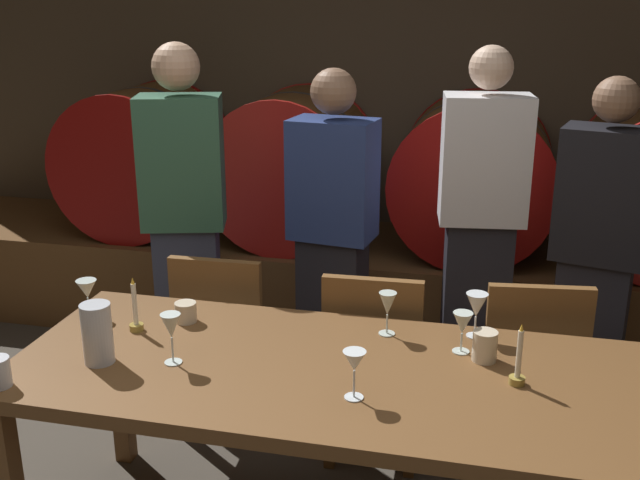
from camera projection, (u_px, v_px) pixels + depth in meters
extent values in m
cube|color=brown|center=(397.00, 84.00, 4.65)|extent=(6.47, 0.24, 2.79)
cube|color=brown|center=(379.00, 286.00, 4.50)|extent=(5.82, 0.90, 0.54)
cylinder|color=brown|center=(145.00, 159.00, 4.59)|extent=(0.86, 0.71, 0.86)
cylinder|color=maroon|center=(116.00, 173.00, 4.25)|extent=(0.87, 0.03, 0.87)
cylinder|color=maroon|center=(170.00, 147.00, 4.93)|extent=(0.87, 0.03, 0.87)
cylinder|color=#2D2D33|center=(145.00, 159.00, 4.59)|extent=(0.86, 0.04, 0.86)
cylinder|color=brown|center=(294.00, 167.00, 4.39)|extent=(0.86, 0.71, 0.86)
cylinder|color=#B21C16|center=(276.00, 182.00, 4.04)|extent=(0.87, 0.03, 0.87)
cylinder|color=#B21C16|center=(309.00, 154.00, 4.73)|extent=(0.87, 0.03, 0.87)
cylinder|color=#2D2D33|center=(294.00, 167.00, 4.39)|extent=(0.86, 0.04, 0.86)
cylinder|color=brown|center=(474.00, 176.00, 4.17)|extent=(0.86, 0.71, 0.86)
cylinder|color=maroon|center=(471.00, 193.00, 3.82)|extent=(0.87, 0.03, 0.87)
cylinder|color=maroon|center=(476.00, 162.00, 4.51)|extent=(0.87, 0.03, 0.87)
cylinder|color=#2D2D33|center=(474.00, 176.00, 4.17)|extent=(0.86, 0.04, 0.86)
cube|color=brown|center=(343.00, 376.00, 2.50)|extent=(2.23, 0.88, 0.05)
cube|color=brown|center=(120.00, 386.00, 3.20)|extent=(0.07, 0.07, 0.71)
cube|color=brown|center=(231.00, 337.00, 3.45)|extent=(0.41, 0.41, 0.04)
cube|color=brown|center=(216.00, 306.00, 3.21)|extent=(0.40, 0.05, 0.42)
cube|color=brown|center=(278.00, 369.00, 3.65)|extent=(0.05, 0.05, 0.42)
cube|color=brown|center=(211.00, 362.00, 3.71)|extent=(0.05, 0.05, 0.42)
cube|color=brown|center=(258.00, 405.00, 3.33)|extent=(0.05, 0.05, 0.42)
cube|color=brown|center=(185.00, 397.00, 3.40)|extent=(0.05, 0.05, 0.42)
cube|color=brown|center=(376.00, 359.00, 3.24)|extent=(0.42, 0.42, 0.04)
cube|color=brown|center=(372.00, 328.00, 3.00)|extent=(0.40, 0.06, 0.42)
cube|color=brown|center=(416.00, 391.00, 3.44)|extent=(0.05, 0.05, 0.42)
cube|color=brown|center=(343.00, 384.00, 3.50)|extent=(0.05, 0.05, 0.42)
cube|color=brown|center=(411.00, 432.00, 3.13)|extent=(0.05, 0.05, 0.42)
cube|color=brown|center=(330.00, 423.00, 3.19)|extent=(0.05, 0.05, 0.42)
cube|color=brown|center=(525.00, 368.00, 3.17)|extent=(0.45, 0.45, 0.04)
cube|color=brown|center=(538.00, 337.00, 2.93)|extent=(0.40, 0.09, 0.42)
cube|color=brown|center=(554.00, 398.00, 3.39)|extent=(0.05, 0.05, 0.42)
cube|color=brown|center=(477.00, 394.00, 3.42)|extent=(0.05, 0.05, 0.42)
cube|color=brown|center=(570.00, 441.00, 3.06)|extent=(0.05, 0.05, 0.42)
cube|color=brown|center=(485.00, 436.00, 3.10)|extent=(0.05, 0.05, 0.42)
cube|color=#33384C|center=(190.00, 311.00, 3.73)|extent=(0.34, 0.27, 0.88)
cube|color=#336047|center=(181.00, 162.00, 3.50)|extent=(0.43, 0.33, 0.61)
sphere|color=#D8A884|center=(176.00, 66.00, 3.36)|extent=(0.22, 0.22, 0.22)
cube|color=black|center=(332.00, 320.00, 3.67)|extent=(0.32, 0.24, 0.85)
cube|color=navy|center=(333.00, 180.00, 3.45)|extent=(0.41, 0.29, 0.55)
sphere|color=#8C664C|center=(333.00, 91.00, 3.32)|extent=(0.21, 0.21, 0.21)
cube|color=black|center=(474.00, 316.00, 3.59)|extent=(0.32, 0.24, 0.95)
cube|color=silver|center=(485.00, 159.00, 3.35)|extent=(0.41, 0.29, 0.57)
sphere|color=beige|center=(491.00, 67.00, 3.23)|extent=(0.19, 0.19, 0.19)
cube|color=black|center=(586.00, 346.00, 3.41)|extent=(0.34, 0.27, 0.84)
cube|color=black|center=(605.00, 195.00, 3.19)|extent=(0.43, 0.33, 0.57)
sphere|color=#8C664C|center=(617.00, 99.00, 3.06)|extent=(0.19, 0.19, 0.19)
cylinder|color=olive|center=(137.00, 327.00, 2.78)|extent=(0.05, 0.05, 0.02)
cylinder|color=#EDE5CC|center=(135.00, 304.00, 2.75)|extent=(0.02, 0.02, 0.16)
cone|color=yellow|center=(133.00, 281.00, 2.72)|extent=(0.01, 0.01, 0.02)
cylinder|color=olive|center=(517.00, 380.00, 2.40)|extent=(0.05, 0.05, 0.02)
cylinder|color=#EDE5CC|center=(519.00, 354.00, 2.37)|extent=(0.02, 0.02, 0.16)
cone|color=yellow|center=(522.00, 327.00, 2.34)|extent=(0.01, 0.01, 0.02)
cylinder|color=silver|center=(97.00, 333.00, 2.51)|extent=(0.10, 0.10, 0.21)
cylinder|color=silver|center=(89.00, 314.00, 2.91)|extent=(0.06, 0.06, 0.00)
cylinder|color=silver|center=(89.00, 306.00, 2.90)|extent=(0.01, 0.01, 0.07)
cone|color=silver|center=(87.00, 289.00, 2.88)|extent=(0.08, 0.08, 0.07)
cylinder|color=silver|center=(173.00, 362.00, 2.54)|extent=(0.06, 0.06, 0.00)
cylinder|color=silver|center=(173.00, 350.00, 2.53)|extent=(0.01, 0.01, 0.09)
cone|color=silver|center=(171.00, 326.00, 2.50)|extent=(0.07, 0.07, 0.09)
cylinder|color=white|center=(354.00, 397.00, 2.32)|extent=(0.06, 0.06, 0.00)
cylinder|color=white|center=(354.00, 384.00, 2.31)|extent=(0.01, 0.01, 0.09)
cone|color=white|center=(354.00, 361.00, 2.28)|extent=(0.07, 0.07, 0.07)
cylinder|color=silver|center=(387.00, 333.00, 2.75)|extent=(0.06, 0.06, 0.00)
cylinder|color=silver|center=(387.00, 324.00, 2.74)|extent=(0.01, 0.01, 0.07)
cone|color=silver|center=(388.00, 304.00, 2.72)|extent=(0.06, 0.06, 0.09)
cylinder|color=silver|center=(461.00, 351.00, 2.62)|extent=(0.06, 0.06, 0.00)
cylinder|color=silver|center=(461.00, 342.00, 2.61)|extent=(0.01, 0.01, 0.07)
cone|color=silver|center=(463.00, 323.00, 2.58)|extent=(0.07, 0.07, 0.08)
cylinder|color=white|center=(474.00, 336.00, 2.73)|extent=(0.06, 0.06, 0.00)
cylinder|color=white|center=(475.00, 326.00, 2.72)|extent=(0.01, 0.01, 0.07)
cone|color=white|center=(477.00, 305.00, 2.70)|extent=(0.08, 0.08, 0.09)
cylinder|color=beige|center=(186.00, 312.00, 2.85)|extent=(0.08, 0.08, 0.08)
cylinder|color=beige|center=(485.00, 346.00, 2.54)|extent=(0.08, 0.08, 0.11)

